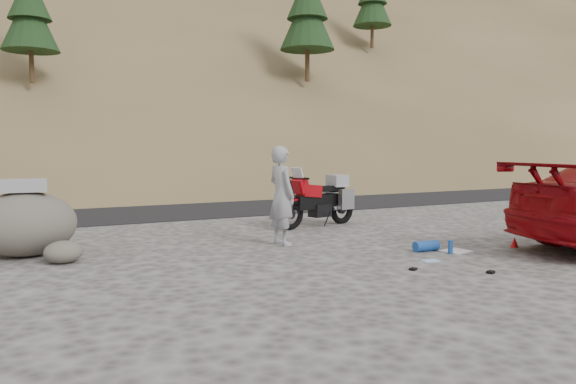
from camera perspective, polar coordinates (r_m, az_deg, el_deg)
name	(u,v)px	position (r m, az deg, el deg)	size (l,w,h in m)	color
ground	(343,252)	(10.12, 5.61, -6.08)	(140.00, 140.00, 0.00)	#474442
road	(185,206)	(18.22, -10.39, -1.45)	(120.00, 7.00, 0.05)	black
hillside	(59,33)	(50.29, -22.28, 14.68)	(120.00, 73.00, 46.72)	brown
motorcycle	(321,200)	(13.36, 3.39, -0.86)	(2.39, 1.02, 1.44)	black
man	(282,244)	(10.85, -0.65, -5.35)	(0.69, 0.45, 1.89)	#98979C
boulder	(25,223)	(10.61, -25.19, -2.89)	(2.05, 1.88, 1.29)	#544F48
small_rock	(63,252)	(9.78, -21.86, -5.68)	(0.77, 0.74, 0.36)	#544F48
gear_white_cloth	(456,251)	(10.57, 16.74, -5.76)	(0.47, 0.41, 0.02)	white
gear_blue_mat	(426,246)	(10.43, 13.86, -5.35)	(0.19, 0.19, 0.48)	#19479B
gear_bottle	(450,247)	(10.32, 16.18, -5.38)	(0.08, 0.08, 0.23)	#19479B
gear_funnel	(514,242)	(11.34, 22.02, -4.75)	(0.15, 0.15, 0.19)	#BA0D0C
gear_glove_a	(413,269)	(8.81, 12.60, -7.64)	(0.12, 0.09, 0.03)	black
gear_glove_b	(491,272)	(8.90, 19.90, -7.66)	(0.12, 0.09, 0.04)	black
gear_blue_cloth	(430,261)	(9.56, 14.27, -6.79)	(0.28, 0.21, 0.01)	#9CC3F2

